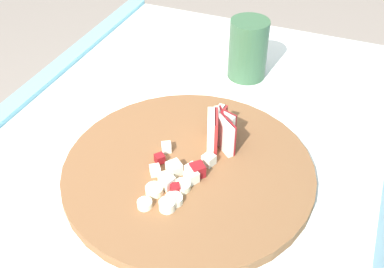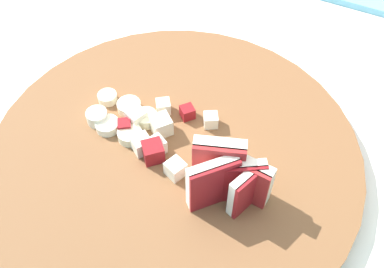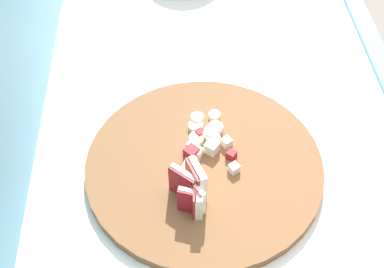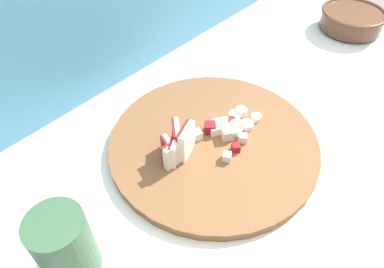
% 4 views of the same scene
% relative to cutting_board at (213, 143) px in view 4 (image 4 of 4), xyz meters
% --- Properties ---
extents(tiled_countertop, '(1.34, 0.70, 0.94)m').
position_rel_cutting_board_xyz_m(tiled_countertop, '(0.10, -0.06, -0.47)').
color(tiled_countertop, silver).
rests_on(tiled_countertop, ground).
extents(tile_backsplash, '(2.40, 0.04, 1.49)m').
position_rel_cutting_board_xyz_m(tile_backsplash, '(0.10, 0.32, -0.20)').
color(tile_backsplash, '#4C8EB2').
rests_on(tile_backsplash, ground).
extents(cutting_board, '(0.41, 0.41, 0.02)m').
position_rel_cutting_board_xyz_m(cutting_board, '(0.00, 0.00, 0.00)').
color(cutting_board, brown).
rests_on(cutting_board, tiled_countertop).
extents(apple_wedge_fan, '(0.08, 0.06, 0.06)m').
position_rel_cutting_board_xyz_m(apple_wedge_fan, '(-0.08, 0.02, 0.04)').
color(apple_wedge_fan, '#A32323').
rests_on(apple_wedge_fan, cutting_board).
extents(apple_dice_pile, '(0.10, 0.10, 0.02)m').
position_rel_cutting_board_xyz_m(apple_dice_pile, '(0.02, -0.00, 0.02)').
color(apple_dice_pile, maroon).
rests_on(apple_dice_pile, cutting_board).
extents(banana_slice_rows, '(0.08, 0.06, 0.01)m').
position_rel_cutting_board_xyz_m(banana_slice_rows, '(0.07, -0.01, 0.01)').
color(banana_slice_rows, beige).
rests_on(banana_slice_rows, cutting_board).
extents(ceramic_bowl, '(0.18, 0.18, 0.06)m').
position_rel_cutting_board_xyz_m(ceramic_bowl, '(0.61, 0.00, 0.02)').
color(ceramic_bowl, brown).
rests_on(ceramic_bowl, tiled_countertop).
extents(small_jar, '(0.08, 0.08, 0.13)m').
position_rel_cutting_board_xyz_m(small_jar, '(-0.32, -0.00, 0.05)').
color(small_jar, '#335638').
rests_on(small_jar, tiled_countertop).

